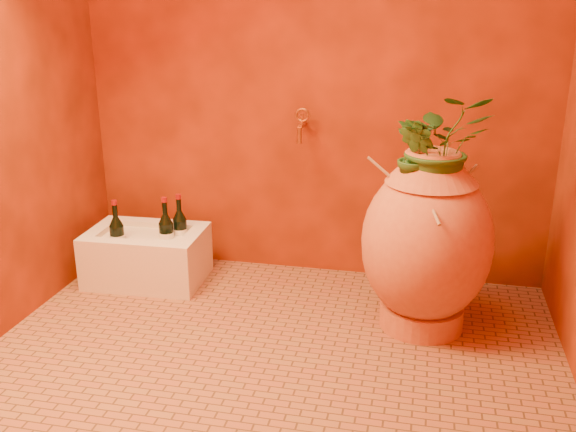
% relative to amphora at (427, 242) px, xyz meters
% --- Properties ---
extents(floor, '(2.50, 2.50, 0.00)m').
position_rel_amphora_xyz_m(floor, '(-0.63, -0.44, -0.42)').
color(floor, brown).
rests_on(floor, ground).
extents(wall_back, '(2.50, 0.02, 2.50)m').
position_rel_amphora_xyz_m(wall_back, '(-0.63, 0.56, 0.83)').
color(wall_back, '#4F1904').
rests_on(wall_back, ground).
extents(amphora, '(0.72, 0.72, 0.85)m').
position_rel_amphora_xyz_m(amphora, '(0.00, 0.00, 0.00)').
color(amphora, '#B36132').
rests_on(amphora, floor).
extents(stone_basin, '(0.63, 0.44, 0.29)m').
position_rel_amphora_xyz_m(stone_basin, '(-1.48, 0.20, -0.28)').
color(stone_basin, beige).
rests_on(stone_basin, floor).
extents(wine_bottle_a, '(0.08, 0.08, 0.32)m').
position_rel_amphora_xyz_m(wine_bottle_a, '(-1.31, 0.28, -0.15)').
color(wine_bottle_a, black).
rests_on(wine_bottle_a, stone_basin).
extents(wine_bottle_b, '(0.08, 0.08, 0.33)m').
position_rel_amphora_xyz_m(wine_bottle_b, '(-1.35, 0.20, -0.15)').
color(wine_bottle_b, black).
rests_on(wine_bottle_b, stone_basin).
extents(wine_bottle_c, '(0.08, 0.08, 0.32)m').
position_rel_amphora_xyz_m(wine_bottle_c, '(-1.60, 0.12, -0.15)').
color(wine_bottle_c, black).
rests_on(wine_bottle_c, stone_basin).
extents(wall_tap, '(0.07, 0.16, 0.17)m').
position_rel_amphora_xyz_m(wall_tap, '(-0.67, 0.47, 0.43)').
color(wall_tap, '#AA6B27').
rests_on(wall_tap, wall_back).
extents(plant_main, '(0.49, 0.45, 0.45)m').
position_rel_amphora_xyz_m(plant_main, '(0.03, -0.00, 0.45)').
color(plant_main, '#224C1B').
rests_on(plant_main, amphora).
extents(plant_side, '(0.22, 0.23, 0.34)m').
position_rel_amphora_xyz_m(plant_side, '(-0.07, -0.07, 0.41)').
color(plant_side, '#224C1B').
rests_on(plant_side, amphora).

